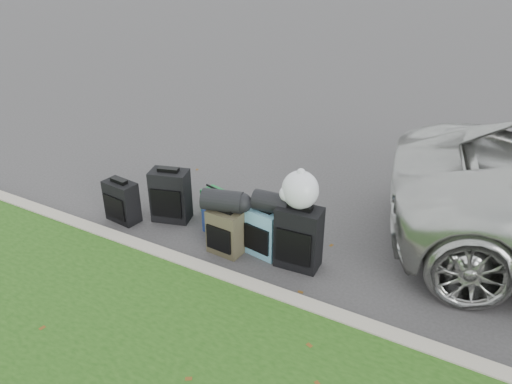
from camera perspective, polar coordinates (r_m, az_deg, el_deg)
The scene contains 12 objects.
ground at distance 6.44m, azimuth -0.10°, elevation -5.26°, with size 120.00×120.00×0.00m, color #383535.
curb at distance 5.70m, azimuth -5.10°, elevation -9.37°, with size 120.00×0.18×0.15m, color #9E937F.
suitcase_small_black at distance 6.93m, azimuth -15.08°, elevation -1.05°, with size 0.46×0.25×0.57m, color black.
suitcase_large_black_left at distance 6.78m, azimuth -9.74°, elevation -0.40°, with size 0.50×0.30×0.72m, color black.
suitcase_olive at distance 6.04m, azimuth -3.51°, elevation -4.57°, with size 0.41×0.26×0.57m, color #373221.
suitcase_teal at distance 5.99m, azimuth 0.87°, elevation -4.62°, with size 0.42×0.25×0.60m, color teal.
suitcase_large_black_right at distance 5.77m, azimuth 4.90°, elevation -5.20°, with size 0.51×0.30×0.76m, color black.
tote_green at distance 6.95m, azimuth -4.83°, elevation -1.07°, with size 0.30×0.24×0.34m, color #1A7634.
tote_navy at distance 6.53m, azimuth -4.47°, elevation -3.15°, with size 0.31×0.24×0.33m, color navy.
duffel_left at distance 5.86m, azimuth -3.87°, elevation -0.99°, with size 0.26×0.26×0.48m, color black.
duffel_right at distance 5.75m, azimuth 1.82°, elevation -1.19°, with size 0.24×0.24×0.44m, color black.
trash_bag at distance 5.52m, azimuth 5.07°, elevation 0.25°, with size 0.42×0.42×0.42m, color silver.
Camera 1 is at (2.66, -4.71, 3.50)m, focal length 35.00 mm.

